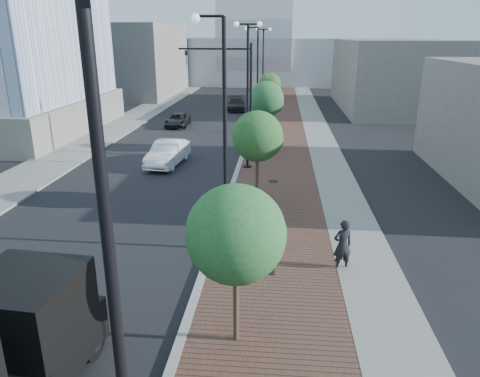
{
  "coord_description": "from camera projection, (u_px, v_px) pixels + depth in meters",
  "views": [
    {
      "loc": [
        2.68,
        -6.9,
        8.47
      ],
      "look_at": [
        1.0,
        12.0,
        2.0
      ],
      "focal_mm": 33.67,
      "sensor_mm": 36.0,
      "label": 1
    }
  ],
  "objects": [
    {
      "name": "dark_car_mid",
      "position": [
        178.0,
        120.0,
        44.07
      ],
      "size": [
        2.14,
        4.45,
        1.22
      ],
      "primitive_type": "imported",
      "rotation": [
        0.0,
        0.0,
        0.02
      ],
      "color": "black",
      "rests_on": "ground"
    },
    {
      "name": "streetlight_2",
      "position": [
        248.0,
        96.0,
        28.6
      ],
      "size": [
        1.72,
        0.56,
        9.28
      ],
      "color": "black",
      "rests_on": "ground"
    },
    {
      "name": "tree_0",
      "position": [
        238.0,
        234.0,
        12.01
      ],
      "size": [
        2.73,
        2.73,
        4.81
      ],
      "color": "#382619",
      "rests_on": "ground"
    },
    {
      "name": "commercial_block_nw",
      "position": [
        127.0,
        60.0,
        66.09
      ],
      "size": [
        14.0,
        20.0,
        10.0
      ],
      "primitive_type": "cube",
      "color": "#65615A",
      "rests_on": "ground"
    },
    {
      "name": "west_sidewalk",
      "position": [
        133.0,
        118.0,
        48.25
      ],
      "size": [
        4.0,
        140.0,
        0.12
      ],
      "primitive_type": "cube",
      "color": "slate",
      "rests_on": "ground"
    },
    {
      "name": "streetlight_3",
      "position": [
        256.0,
        84.0,
        40.07
      ],
      "size": [
        1.44,
        0.56,
        9.21
      ],
      "color": "black",
      "rests_on": "ground"
    },
    {
      "name": "tree_2",
      "position": [
        266.0,
        99.0,
        33.53
      ],
      "size": [
        2.69,
        2.69,
        5.3
      ],
      "color": "#382619",
      "rests_on": "ground"
    },
    {
      "name": "streetlight_1",
      "position": [
        222.0,
        148.0,
        17.45
      ],
      "size": [
        1.44,
        0.56,
        9.21
      ],
      "color": "black",
      "rests_on": "ground"
    },
    {
      "name": "traffic_mast",
      "position": [
        238.0,
        88.0,
        31.45
      ],
      "size": [
        5.09,
        0.2,
        8.0
      ],
      "color": "black",
      "rests_on": "ground"
    },
    {
      "name": "pedestrian",
      "position": [
        343.0,
        245.0,
        16.84
      ],
      "size": [
        0.86,
        0.69,
        2.04
      ],
      "primitive_type": "imported",
      "rotation": [
        0.0,
        0.0,
        3.45
      ],
      "color": "black",
      "rests_on": "ground"
    },
    {
      "name": "curb",
      "position": [
        254.0,
        120.0,
        47.15
      ],
      "size": [
        0.3,
        140.0,
        0.14
      ],
      "primitive_type": "cube",
      "color": "gray",
      "rests_on": "ground"
    },
    {
      "name": "utility_cover_1",
      "position": [
        268.0,
        271.0,
        16.76
      ],
      "size": [
        0.5,
        0.5,
        0.02
      ],
      "primitive_type": "cube",
      "color": "black",
      "rests_on": "sidewalk"
    },
    {
      "name": "white_sedan",
      "position": [
        168.0,
        153.0,
        30.81
      ],
      "size": [
        2.22,
        5.16,
        1.65
      ],
      "primitive_type": "imported",
      "rotation": [
        0.0,
        0.0,
        -0.1
      ],
      "color": "silver",
      "rests_on": "ground"
    },
    {
      "name": "commercial_block_ne",
      "position": [
        392.0,
        75.0,
        53.96
      ],
      "size": [
        12.0,
        22.0,
        8.0
      ],
      "primitive_type": "cube",
      "color": "#635F59",
      "rests_on": "ground"
    },
    {
      "name": "streetlight_0",
      "position": [
        117.0,
        325.0,
        5.97
      ],
      "size": [
        1.72,
        0.56,
        9.28
      ],
      "color": "black",
      "rests_on": "ground"
    },
    {
      "name": "concrete_strip",
      "position": [
        314.0,
        121.0,
        46.63
      ],
      "size": [
        2.4,
        140.0,
        0.13
      ],
      "primitive_type": "cube",
      "color": "slate",
      "rests_on": "ground"
    },
    {
      "name": "dark_car_far",
      "position": [
        236.0,
        104.0,
        53.46
      ],
      "size": [
        2.47,
        5.16,
        1.45
      ],
      "primitive_type": "imported",
      "rotation": [
        0.0,
        0.0,
        0.09
      ],
      "color": "black",
      "rests_on": "ground"
    },
    {
      "name": "tree_1",
      "position": [
        258.0,
        137.0,
        22.29
      ],
      "size": [
        2.56,
        2.54,
        5.0
      ],
      "color": "#382619",
      "rests_on": "ground"
    },
    {
      "name": "convention_center",
      "position": [
        258.0,
        49.0,
        87.82
      ],
      "size": [
        50.0,
        30.0,
        50.0
      ],
      "color": "#B0B3BB",
      "rests_on": "ground"
    },
    {
      "name": "streetlight_4",
      "position": [
        263.0,
        69.0,
        51.22
      ],
      "size": [
        1.72,
        0.56,
        9.28
      ],
      "color": "black",
      "rests_on": "ground"
    },
    {
      "name": "tree_3",
      "position": [
        270.0,
        84.0,
        44.86
      ],
      "size": [
        2.24,
        2.17,
        4.99
      ],
      "color": "#382619",
      "rests_on": "ground"
    },
    {
      "name": "sidewalk",
      "position": [
        288.0,
        121.0,
        46.86
      ],
      "size": [
        7.0,
        140.0,
        0.12
      ],
      "primitive_type": "cube",
      "color": "#4C2D23",
      "rests_on": "ground"
    },
    {
      "name": "utility_cover_2",
      "position": [
        273.0,
        181.0,
        27.13
      ],
      "size": [
        0.5,
        0.5,
        0.02
      ],
      "primitive_type": "cube",
      "color": "black",
      "rests_on": "sidewalk"
    }
  ]
}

